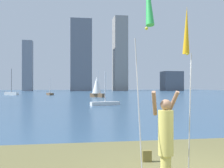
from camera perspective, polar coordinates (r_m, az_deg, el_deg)
The scene contains 13 objects.
ground at distance 56.43m, azimuth -6.41°, elevation -2.33°, with size 120.00×138.00×0.12m.
person at distance 6.25m, azimuth 11.00°, elevation -9.89°, with size 0.67×0.49×1.82m.
kite_flag_left at distance 5.61m, azimuth 7.36°, elevation 16.08°, with size 0.16×1.25×4.20m.
kite_flag_right at distance 6.71m, azimuth 15.13°, elevation 9.83°, with size 0.16×0.36×3.77m.
bag at distance 7.31m, azimuth 7.18°, elevation -14.51°, with size 0.23×0.12×0.28m.
sailboat_0 at distance 58.79m, azimuth -20.02°, elevation -1.80°, with size 2.91×2.02×5.31m.
sailboat_2 at distance 26.89m, azimuth -1.42°, elevation -3.90°, with size 3.00×1.43×3.33m.
sailboat_4 at distance 57.31m, azimuth -12.67°, elevation -1.98°, with size 1.62×3.10×3.48m.
sailboat_6 at distance 45.81m, azimuth -3.14°, elevation -0.60°, with size 2.36×2.86×4.51m.
skyline_tower_1 at distance 100.03m, azimuth -16.98°, elevation 3.59°, with size 3.30×3.83×17.41m.
skyline_tower_2 at distance 100.18m, azimuth -6.45°, elevation 5.88°, with size 7.50×6.41×25.47m.
skyline_tower_3 at distance 102.24m, azimuth 1.65°, elevation 6.18°, with size 4.75×6.72×26.96m.
skyline_tower_4 at distance 104.66m, azimuth 12.19°, elevation 0.60°, with size 7.05×6.08×7.14m.
Camera 1 is at (-2.89, -5.37, 1.94)m, focal length 44.36 mm.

